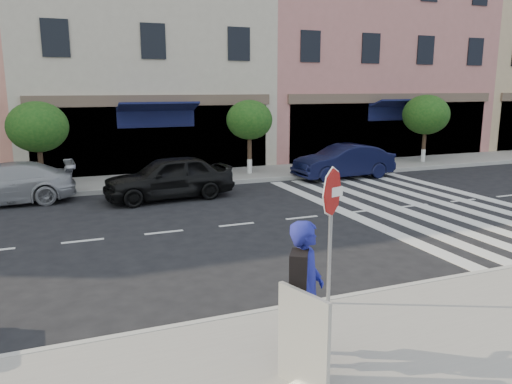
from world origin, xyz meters
name	(u,v)px	position (x,y,z in m)	size (l,w,h in m)	color
ground	(303,275)	(0.00, 0.00, 0.00)	(120.00, 120.00, 0.00)	black
sidewalk_near	(432,366)	(0.00, -3.75, 0.07)	(60.00, 4.50, 0.15)	gray
sidewalk_far	(178,179)	(0.00, 11.00, 0.07)	(60.00, 3.00, 0.15)	gray
building_centre	(136,49)	(-0.50, 17.00, 5.50)	(11.00, 9.00, 11.00)	beige
building_east_mid	(350,36)	(11.50, 17.00, 6.50)	(13.00, 9.00, 13.00)	tan
building_east_far	(512,51)	(24.00, 17.00, 6.00)	(12.00, 9.00, 12.00)	#D3B387
street_tree_wb	(38,127)	(-5.00, 10.80, 2.31)	(2.10, 2.10, 3.06)	#473323
street_tree_c	(249,120)	(3.00, 10.80, 2.36)	(1.90, 1.90, 3.04)	#473323
street_tree_ea	(426,115)	(12.00, 10.80, 2.39)	(2.20, 2.20, 3.19)	#473323
stop_sign	(332,205)	(-0.38, -1.67, 1.85)	(0.79, 0.28, 2.32)	gray
photographer	(306,291)	(-1.54, -3.05, 1.10)	(0.69, 0.46, 1.91)	navy
poster_board	(303,343)	(-1.88, -3.66, 0.76)	(0.36, 0.80, 1.25)	beige
car_far_left	(1,184)	(-6.18, 9.10, 0.66)	(1.84, 4.53, 1.31)	#9B9BA0
car_far_mid	(169,177)	(-1.01, 7.91, 0.73)	(1.73, 4.30, 1.46)	black
car_far_right	(344,161)	(6.50, 9.10, 0.69)	(1.47, 4.21, 1.39)	black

